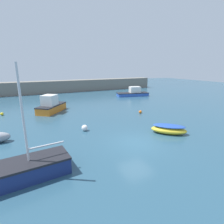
{
  "coord_description": "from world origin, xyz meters",
  "views": [
    {
      "loc": [
        -7.54,
        -10.68,
        5.95
      ],
      "look_at": [
        1.63,
        7.58,
        0.56
      ],
      "focal_mm": 28.0,
      "sensor_mm": 36.0,
      "label": 1
    }
  ],
  "objects_px": {
    "cabin_cruiser_white": "(133,93)",
    "mooring_buoy_white": "(85,128)",
    "mooring_buoy_orange": "(140,112)",
    "mooring_buoy_yellow": "(2,114)",
    "rowboat_with_red_cover": "(169,129)",
    "motorboat_grey_hull": "(51,106)",
    "sailboat_tall_mast": "(30,168)"
  },
  "relations": [
    {
      "from": "sailboat_tall_mast",
      "to": "mooring_buoy_orange",
      "type": "height_order",
      "value": "sailboat_tall_mast"
    },
    {
      "from": "motorboat_grey_hull",
      "to": "cabin_cruiser_white",
      "type": "distance_m",
      "value": 18.0
    },
    {
      "from": "motorboat_grey_hull",
      "to": "mooring_buoy_orange",
      "type": "bearing_deg",
      "value": -80.8
    },
    {
      "from": "mooring_buoy_white",
      "to": "mooring_buoy_yellow",
      "type": "distance_m",
      "value": 12.34
    },
    {
      "from": "motorboat_grey_hull",
      "to": "cabin_cruiser_white",
      "type": "relative_size",
      "value": 0.71
    },
    {
      "from": "mooring_buoy_orange",
      "to": "mooring_buoy_yellow",
      "type": "xyz_separation_m",
      "value": [
        -15.98,
        6.93,
        -0.01
      ]
    },
    {
      "from": "motorboat_grey_hull",
      "to": "rowboat_with_red_cover",
      "type": "xyz_separation_m",
      "value": [
        8.41,
        -12.82,
        -0.43
      ]
    },
    {
      "from": "motorboat_grey_hull",
      "to": "mooring_buoy_yellow",
      "type": "distance_m",
      "value": 5.88
    },
    {
      "from": "motorboat_grey_hull",
      "to": "rowboat_with_red_cover",
      "type": "height_order",
      "value": "motorboat_grey_hull"
    },
    {
      "from": "cabin_cruiser_white",
      "to": "sailboat_tall_mast",
      "type": "distance_m",
      "value": 28.53
    },
    {
      "from": "sailboat_tall_mast",
      "to": "mooring_buoy_yellow",
      "type": "xyz_separation_m",
      "value": [
        -2.64,
        15.27,
        -0.35
      ]
    },
    {
      "from": "mooring_buoy_yellow",
      "to": "sailboat_tall_mast",
      "type": "bearing_deg",
      "value": -80.19
    },
    {
      "from": "motorboat_grey_hull",
      "to": "sailboat_tall_mast",
      "type": "height_order",
      "value": "sailboat_tall_mast"
    },
    {
      "from": "rowboat_with_red_cover",
      "to": "mooring_buoy_orange",
      "type": "xyz_separation_m",
      "value": [
        1.82,
        6.92,
        -0.23
      ]
    },
    {
      "from": "rowboat_with_red_cover",
      "to": "sailboat_tall_mast",
      "type": "bearing_deg",
      "value": -129.9
    },
    {
      "from": "mooring_buoy_orange",
      "to": "mooring_buoy_yellow",
      "type": "bearing_deg",
      "value": 156.57
    },
    {
      "from": "sailboat_tall_mast",
      "to": "motorboat_grey_hull",
      "type": "bearing_deg",
      "value": -107.48
    },
    {
      "from": "motorboat_grey_hull",
      "to": "cabin_cruiser_white",
      "type": "height_order",
      "value": "motorboat_grey_hull"
    },
    {
      "from": "sailboat_tall_mast",
      "to": "mooring_buoy_white",
      "type": "height_order",
      "value": "sailboat_tall_mast"
    },
    {
      "from": "cabin_cruiser_white",
      "to": "motorboat_grey_hull",
      "type": "bearing_deg",
      "value": 32.94
    },
    {
      "from": "mooring_buoy_orange",
      "to": "mooring_buoy_yellow",
      "type": "height_order",
      "value": "mooring_buoy_orange"
    },
    {
      "from": "motorboat_grey_hull",
      "to": "mooring_buoy_white",
      "type": "bearing_deg",
      "value": -129.27
    },
    {
      "from": "motorboat_grey_hull",
      "to": "mooring_buoy_orange",
      "type": "distance_m",
      "value": 11.82
    },
    {
      "from": "mooring_buoy_orange",
      "to": "mooring_buoy_white",
      "type": "bearing_deg",
      "value": -161.43
    },
    {
      "from": "cabin_cruiser_white",
      "to": "mooring_buoy_white",
      "type": "distance_m",
      "value": 21.17
    },
    {
      "from": "sailboat_tall_mast",
      "to": "mooring_buoy_white",
      "type": "bearing_deg",
      "value": -136.81
    },
    {
      "from": "cabin_cruiser_white",
      "to": "mooring_buoy_white",
      "type": "bearing_deg",
      "value": 57.6
    },
    {
      "from": "sailboat_tall_mast",
      "to": "rowboat_with_red_cover",
      "type": "xyz_separation_m",
      "value": [
        11.53,
        1.42,
        -0.12
      ]
    },
    {
      "from": "rowboat_with_red_cover",
      "to": "mooring_buoy_yellow",
      "type": "xyz_separation_m",
      "value": [
        -14.17,
        13.85,
        -0.23
      ]
    },
    {
      "from": "cabin_cruiser_white",
      "to": "sailboat_tall_mast",
      "type": "relative_size",
      "value": 1.09
    },
    {
      "from": "mooring_buoy_orange",
      "to": "rowboat_with_red_cover",
      "type": "bearing_deg",
      "value": -104.7
    },
    {
      "from": "motorboat_grey_hull",
      "to": "mooring_buoy_yellow",
      "type": "xyz_separation_m",
      "value": [
        -5.76,
        1.02,
        -0.66
      ]
    }
  ]
}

